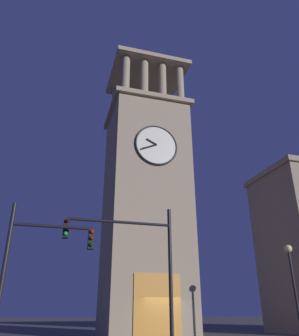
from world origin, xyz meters
TOP-DOWN VIEW (x-y plane):
  - clocktower at (0.38, -3.86)m, footprint 6.79×6.63m
  - traffic_signal_near at (3.97, 7.71)m, footprint 4.59×0.41m
  - traffic_signal_mid at (7.86, 8.11)m, footprint 3.18×0.41m
  - street_lamp at (-5.77, 4.84)m, footprint 0.44×0.44m

SIDE VIEW (x-z plane):
  - traffic_signal_mid at x=7.86m, z-range 0.72..6.18m
  - street_lamp at x=-5.77m, z-range 1.02..6.22m
  - traffic_signal_near at x=3.97m, z-range 0.90..6.75m
  - clocktower at x=0.38m, z-range -3.13..22.75m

